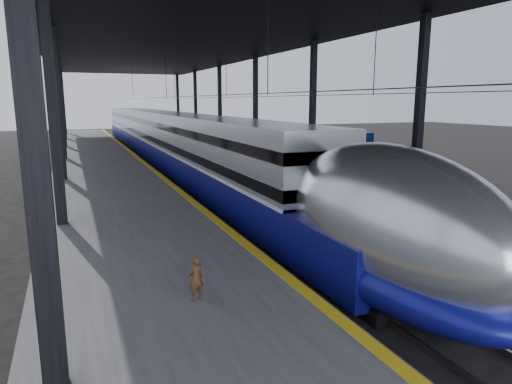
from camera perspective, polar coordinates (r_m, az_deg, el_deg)
ground at (r=13.96m, az=2.07°, el=-10.58°), size 160.00×160.00×0.00m
platform at (r=32.20m, az=-18.66°, el=2.32°), size 6.00×80.00×1.00m
yellow_strip at (r=32.42m, az=-13.77°, el=3.54°), size 0.30×80.00×0.01m
rails at (r=33.69m, az=-4.92°, el=2.52°), size 6.52×80.00×0.16m
canopy at (r=32.85m, az=-9.75°, el=17.99°), size 18.00×75.00×9.47m
tgv_train at (r=37.59m, az=-10.89°, el=6.26°), size 3.02×65.20×4.32m
second_train at (r=47.43m, az=-7.08°, el=7.21°), size 2.70×56.05×3.71m
child at (r=9.97m, az=-7.53°, el=-10.67°), size 0.41×0.32×0.98m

